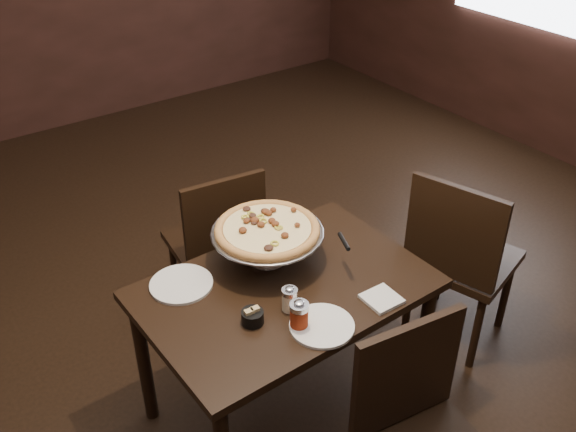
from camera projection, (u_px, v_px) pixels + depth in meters
room at (308, 111)px, 2.08m from camera, size 6.04×7.04×2.84m
dining_table at (285, 304)px, 2.51m from camera, size 1.11×0.75×0.68m
pizza_stand at (267, 230)px, 2.51m from camera, size 0.45×0.45×0.19m
parmesan_shaker at (290, 299)px, 2.32m from camera, size 0.06×0.06×0.10m
pepper_flake_shaker at (299, 315)px, 2.24m from camera, size 0.07×0.07×0.12m
packet_caddy at (252, 317)px, 2.27m from camera, size 0.08×0.08×0.06m
napkin_stack at (382, 299)px, 2.39m from camera, size 0.13×0.13×0.01m
plate_left at (181, 284)px, 2.46m from camera, size 0.24×0.24×0.01m
plate_near at (322, 326)px, 2.27m from camera, size 0.23×0.23×0.01m
serving_spatula at (344, 242)px, 2.45m from camera, size 0.13×0.13×0.02m
chair_far at (218, 240)px, 3.09m from camera, size 0.44×0.44×0.86m
chair_side at (460, 256)px, 2.92m from camera, size 0.54×0.54×0.92m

